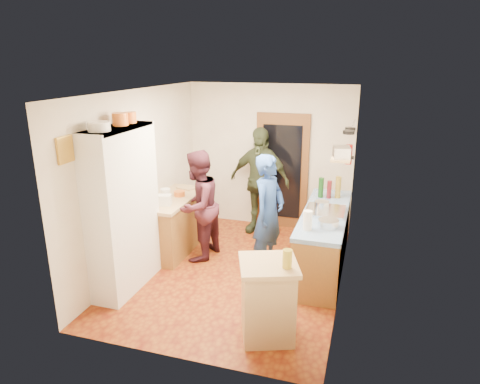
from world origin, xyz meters
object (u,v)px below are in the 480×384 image
at_px(hutch_body, 123,210).
at_px(person_left, 201,205).
at_px(right_counter_base, 324,242).
at_px(person_back, 260,181).
at_px(person_hob, 270,214).
at_px(island_base, 268,302).

bearing_deg(hutch_body, person_left, 60.59).
bearing_deg(person_left, right_counter_base, 103.58).
xyz_separation_m(hutch_body, person_back, (1.24, 2.40, -0.15)).
bearing_deg(right_counter_base, person_hob, -162.35).
relative_size(hutch_body, person_left, 1.28).
distance_m(right_counter_base, person_back, 1.76).
xyz_separation_m(person_hob, person_back, (-0.49, 1.35, 0.09)).
bearing_deg(person_back, person_hob, -60.19).
height_order(hutch_body, right_counter_base, hutch_body).
height_order(island_base, person_left, person_left).
bearing_deg(island_base, person_back, 106.28).
bearing_deg(person_back, right_counter_base, -31.46).
xyz_separation_m(island_base, person_hob, (-0.37, 1.60, 0.43)).
relative_size(island_base, person_left, 0.50).
height_order(right_counter_base, person_left, person_left).
bearing_deg(right_counter_base, person_back, 138.87).
xyz_separation_m(hutch_body, person_hob, (1.73, 1.06, -0.24)).
bearing_deg(island_base, hutch_body, 165.48).
bearing_deg(hutch_body, person_back, 62.78).
relative_size(island_base, person_hob, 0.50).
bearing_deg(island_base, person_hob, 102.89).
distance_m(hutch_body, island_base, 2.27).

